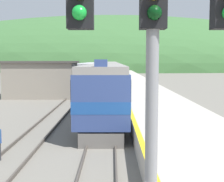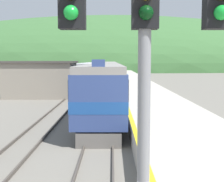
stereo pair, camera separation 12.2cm
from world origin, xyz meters
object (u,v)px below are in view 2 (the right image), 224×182
at_px(signal_mast_main, 146,41).
at_px(siding_train, 91,72).
at_px(carriage_second, 109,75).
at_px(carriage_third, 110,70).
at_px(express_train_lead_car, 105,87).

bearing_deg(signal_mast_main, siding_train, 94.94).
distance_m(carriage_second, signal_mast_main, 41.91).
bearing_deg(carriage_second, carriage_third, 90.00).
relative_size(carriage_second, siding_train, 0.57).
distance_m(express_train_lead_car, carriage_second, 21.59).
bearing_deg(siding_train, express_train_lead_car, -84.20).
height_order(carriage_third, siding_train, carriage_third).
xyz_separation_m(express_train_lead_car, signal_mast_main, (1.17, -20.23, 2.46)).
height_order(express_train_lead_car, carriage_third, express_train_lead_car).
relative_size(carriage_third, siding_train, 0.57).
height_order(carriage_second, siding_train, carriage_second).
bearing_deg(carriage_third, signal_mast_main, -88.94).
bearing_deg(express_train_lead_car, siding_train, 95.80).
bearing_deg(signal_mast_main, express_train_lead_car, 93.31).
bearing_deg(siding_train, carriage_third, 52.70).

